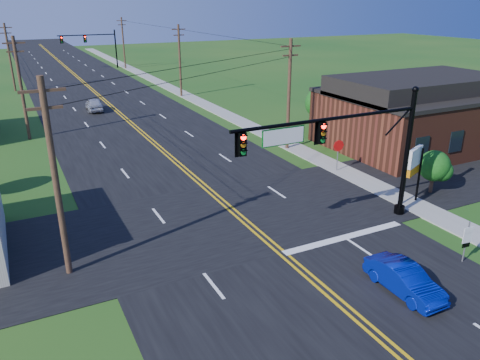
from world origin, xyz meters
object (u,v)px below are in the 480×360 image
blue_car (404,280)px  stop_sign (338,149)px  signal_mast_far (91,43)px  route_sign (467,239)px  signal_mast_main (345,146)px

blue_car → stop_sign: stop_sign is taller
signal_mast_far → route_sign: size_ratio=5.05×
signal_mast_main → blue_car: (-1.25, -6.07, -4.12)m
signal_mast_far → blue_car: signal_mast_far is taller
signal_mast_main → route_sign: signal_mast_main is taller
signal_mast_far → stop_sign: (5.61, -64.47, -2.82)m
signal_mast_main → signal_mast_far: same height
signal_mast_main → blue_car: bearing=-101.6°
signal_mast_far → stop_sign: 64.78m
signal_mast_main → blue_car: signal_mast_main is taller
blue_car → route_sign: route_sign is taller
signal_mast_main → stop_sign: (5.71, 7.53, -3.02)m
blue_car → route_sign: 4.49m
signal_mast_main → stop_sign: signal_mast_main is taller
blue_car → stop_sign: size_ratio=1.58×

